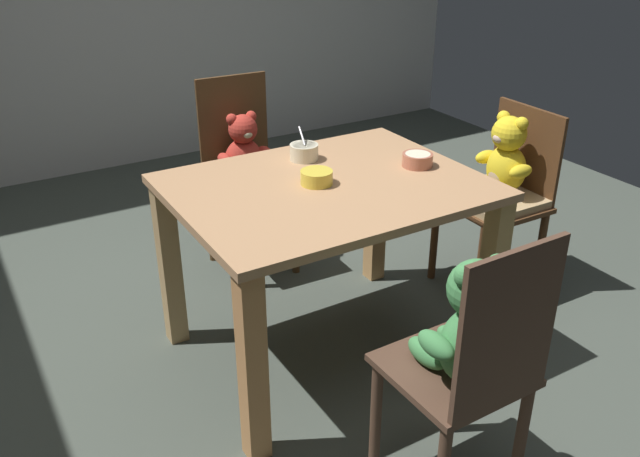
% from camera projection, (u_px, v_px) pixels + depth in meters
% --- Properties ---
extents(ground_plane, '(5.20, 5.20, 0.04)m').
position_uv_depth(ground_plane, '(326.00, 352.00, 2.77)').
color(ground_plane, '#454C44').
extents(dining_table, '(1.11, 0.87, 0.73)m').
position_uv_depth(dining_table, '(327.00, 218.00, 2.50)').
color(dining_table, tan).
rests_on(dining_table, ground_plane).
extents(teddy_chair_near_right, '(0.38, 0.42, 0.85)m').
position_uv_depth(teddy_chair_near_right, '(501.00, 179.00, 2.99)').
color(teddy_chair_near_right, '#4F301A').
rests_on(teddy_chair_near_right, ground_plane).
extents(teddy_chair_far_center, '(0.39, 0.39, 0.92)m').
position_uv_depth(teddy_chair_far_center, '(245.00, 163.00, 3.19)').
color(teddy_chair_far_center, '#4A321B').
rests_on(teddy_chair_far_center, ground_plane).
extents(teddy_chair_near_front, '(0.37, 0.38, 0.91)m').
position_uv_depth(teddy_chair_near_front, '(469.00, 343.00, 1.86)').
color(teddy_chair_near_front, '#4E3527').
rests_on(teddy_chair_near_front, ground_plane).
extents(porridge_bowl_yellow_center, '(0.12, 0.12, 0.05)m').
position_uv_depth(porridge_bowl_yellow_center, '(317.00, 177.00, 2.42)').
color(porridge_bowl_yellow_center, yellow).
rests_on(porridge_bowl_yellow_center, dining_table).
extents(porridge_bowl_terracotta_near_right, '(0.12, 0.12, 0.05)m').
position_uv_depth(porridge_bowl_terracotta_near_right, '(417.00, 160.00, 2.58)').
color(porridge_bowl_terracotta_near_right, '#B7684F').
rests_on(porridge_bowl_terracotta_near_right, dining_table).
extents(porridge_bowl_cream_far_center, '(0.11, 0.12, 0.12)m').
position_uv_depth(porridge_bowl_cream_far_center, '(304.00, 152.00, 2.65)').
color(porridge_bowl_cream_far_center, beige).
rests_on(porridge_bowl_cream_far_center, dining_table).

